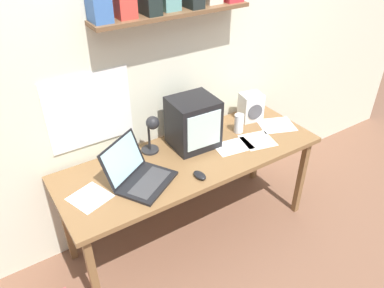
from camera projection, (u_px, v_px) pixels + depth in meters
ground_plane at (192, 231)px, 2.99m from camera, size 12.00×12.00×0.00m
back_wall at (161, 60)px, 2.54m from camera, size 5.60×0.24×2.60m
corner_desk at (192, 163)px, 2.62m from camera, size 1.87×0.67×0.74m
crt_monitor at (193, 123)px, 2.61m from camera, size 0.33×0.31×0.36m
laptop at (137, 172)px, 2.33m from camera, size 0.47×0.47×0.26m
desk_lamp at (152, 130)px, 2.51m from camera, size 0.12×0.16×0.30m
juice_glass at (239, 124)px, 2.82m from camera, size 0.07×0.07×0.15m
space_heater at (251, 107)px, 2.95m from camera, size 0.19×0.17×0.22m
computer_mouse at (200, 175)px, 2.38m from camera, size 0.07×0.11×0.03m
printed_handout at (258, 140)px, 2.75m from camera, size 0.27×0.26×0.00m
open_notebook at (276, 125)px, 2.93m from camera, size 0.33×0.30×0.00m
loose_paper_near_monitor at (90, 197)px, 2.23m from camera, size 0.27×0.27×0.00m
loose_paper_near_laptop at (233, 146)px, 2.68m from camera, size 0.29×0.21×0.00m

